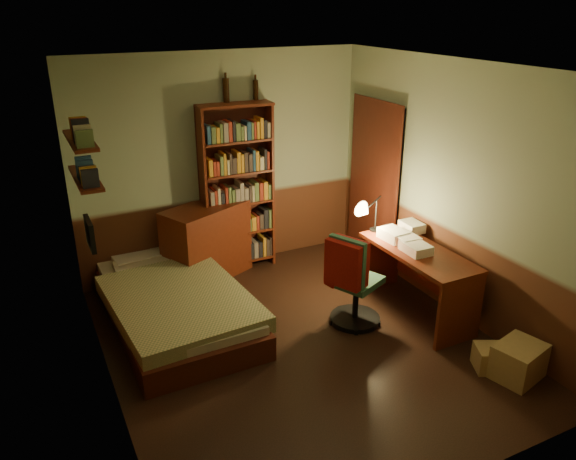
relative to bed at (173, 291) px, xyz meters
name	(u,v)px	position (x,y,z in m)	size (l,w,h in m)	color
floor	(299,344)	(0.96, -0.97, -0.34)	(3.50, 4.00, 0.02)	black
ceiling	(302,66)	(0.96, -0.97, 2.28)	(3.50, 4.00, 0.02)	silver
wall_back	(222,164)	(0.96, 1.04, 0.97)	(3.50, 0.02, 2.60)	gray
wall_left	(96,256)	(-0.80, -0.97, 0.97)	(0.02, 4.00, 2.60)	gray
wall_right	(453,191)	(2.72, -0.97, 0.97)	(0.02, 4.00, 2.60)	gray
wall_front	(458,328)	(0.96, -2.98, 0.97)	(3.50, 0.02, 2.60)	gray
doorway	(375,185)	(2.68, 0.33, 0.67)	(0.06, 0.90, 2.00)	black
door_trim	(373,185)	(2.65, 0.33, 0.67)	(0.02, 0.98, 2.08)	#3B150D
bed	(173,291)	(0.00, 0.00, 0.00)	(1.20, 2.25, 0.67)	olive
dresser	(207,242)	(0.64, 0.79, 0.11)	(1.01, 0.50, 0.90)	#521D0D
mini_stereo	(221,194)	(0.89, 0.92, 0.64)	(0.27, 0.21, 0.15)	#B2B2B7
bookshelf	(238,189)	(1.09, 0.88, 0.68)	(0.87, 0.27, 2.03)	#521D0D
bottle_left	(226,90)	(1.03, 0.99, 1.83)	(0.07, 0.07, 0.27)	black
bottle_right	(256,90)	(1.39, 0.99, 1.81)	(0.06, 0.06, 0.23)	black
desk	(416,282)	(2.32, -1.00, 0.03)	(0.56, 1.36, 0.73)	#521D0D
paper_stack	(412,227)	(2.58, -0.54, 0.45)	(0.19, 0.26, 0.10)	silver
desk_lamp	(376,206)	(2.22, -0.35, 0.69)	(0.18, 0.18, 0.59)	black
office_chair	(357,273)	(1.66, -0.87, 0.23)	(0.56, 0.49, 1.12)	#2E5E42
red_jacket	(383,205)	(1.75, -1.11, 1.01)	(0.21, 0.39, 0.46)	maroon
wall_shelf_lower	(86,178)	(-0.68, 0.13, 1.27)	(0.20, 0.90, 0.03)	#521D0D
wall_shelf_upper	(80,140)	(-0.68, 0.13, 1.62)	(0.20, 0.90, 0.03)	#521D0D
framed_picture	(90,234)	(-0.76, -0.37, 0.92)	(0.04, 0.32, 0.26)	black
cardboard_box_a	(518,361)	(2.44, -2.30, -0.17)	(0.43, 0.34, 0.32)	#A48953
cardboard_box_b	(493,358)	(2.33, -2.11, -0.22)	(0.31, 0.26, 0.22)	#A48953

